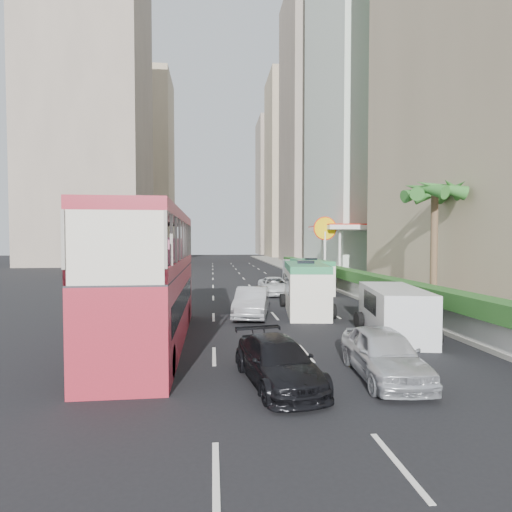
{
  "coord_description": "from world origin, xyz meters",
  "views": [
    {
      "loc": [
        -3.64,
        -15.56,
        3.94
      ],
      "look_at": [
        -1.5,
        4.0,
        3.2
      ],
      "focal_mm": 28.0,
      "sensor_mm": 36.0,
      "label": 1
    }
  ],
  "objects": [
    {
      "name": "car_silver_lane_b",
      "position": [
        1.24,
        -4.69,
        0.0
      ],
      "size": [
        1.99,
        4.32,
        1.43
      ],
      "primitive_type": "imported",
      "rotation": [
        0.0,
        0.0,
        -0.07
      ],
      "color": "silver",
      "rests_on": "ground"
    },
    {
      "name": "sidewalk",
      "position": [
        9.0,
        25.0,
        0.09
      ],
      "size": [
        6.0,
        120.0,
        0.18
      ],
      "primitive_type": "cube",
      "color": "#99968C",
      "rests_on": "ground"
    },
    {
      "name": "tower_left_b",
      "position": [
        -22.0,
        90.0,
        23.0
      ],
      "size": [
        16.0,
        16.0,
        46.0
      ],
      "primitive_type": "cube",
      "color": "tan",
      "rests_on": "ground"
    },
    {
      "name": "tower_mid",
      "position": [
        18.0,
        58.0,
        25.0
      ],
      "size": [
        16.0,
        16.0,
        50.0
      ],
      "primitive_type": "cube",
      "color": "#A1907F",
      "rests_on": "ground"
    },
    {
      "name": "panel_van_near",
      "position": [
        3.86,
        0.18,
        1.0
      ],
      "size": [
        2.89,
        5.29,
        2.0
      ],
      "primitive_type": "cube",
      "rotation": [
        0.0,
        0.0,
        -0.19
      ],
      "color": "silver",
      "rests_on": "ground"
    },
    {
      "name": "tower_stripe",
      "position": [
        18.0,
        34.0,
        29.0
      ],
      "size": [
        16.0,
        18.0,
        58.0
      ],
      "primitive_type": "cube",
      "color": "white",
      "rests_on": "ground"
    },
    {
      "name": "double_decker_bus",
      "position": [
        -6.0,
        0.0,
        2.53
      ],
      "size": [
        2.5,
        11.0,
        5.06
      ],
      "primitive_type": "cube",
      "color": "#AA2434",
      "rests_on": "ground"
    },
    {
      "name": "panel_van_far",
      "position": [
        4.51,
        21.97,
        1.03
      ],
      "size": [
        2.08,
        5.16,
        2.06
      ],
      "primitive_type": "cube",
      "rotation": [
        0.0,
        0.0,
        -0.0
      ],
      "color": "silver",
      "rests_on": "ground"
    },
    {
      "name": "car_silver_lane_a",
      "position": [
        -1.62,
        4.99,
        0.0
      ],
      "size": [
        2.42,
        4.79,
        1.51
      ],
      "primitive_type": "imported",
      "rotation": [
        0.0,
        0.0,
        -0.19
      ],
      "color": "silver",
      "rests_on": "ground"
    },
    {
      "name": "minibus_far",
      "position": [
        3.89,
        14.4,
        1.25
      ],
      "size": [
        2.2,
        5.73,
        2.49
      ],
      "primitive_type": "cube",
      "rotation": [
        0.0,
        0.0,
        0.06
      ],
      "color": "silver",
      "rests_on": "ground"
    },
    {
      "name": "car_black",
      "position": [
        -1.86,
        -4.84,
        0.0
      ],
      "size": [
        2.4,
        4.46,
        1.23
      ],
      "primitive_type": "imported",
      "rotation": [
        0.0,
        0.0,
        0.17
      ],
      "color": "black",
      "rests_on": "ground"
    },
    {
      "name": "kerb_wall",
      "position": [
        6.2,
        14.0,
        0.68
      ],
      "size": [
        0.3,
        44.0,
        1.0
      ],
      "primitive_type": "cube",
      "color": "silver",
      "rests_on": "sidewalk"
    },
    {
      "name": "ground_plane",
      "position": [
        0.0,
        0.0,
        0.0
      ],
      "size": [
        200.0,
        200.0,
        0.0
      ],
      "primitive_type": "plane",
      "color": "black",
      "rests_on": "ground"
    },
    {
      "name": "minibus_near",
      "position": [
        1.47,
        5.98,
        1.35
      ],
      "size": [
        2.84,
        6.33,
        2.71
      ],
      "primitive_type": "cube",
      "rotation": [
        0.0,
        0.0,
        -0.14
      ],
      "color": "silver",
      "rests_on": "ground"
    },
    {
      "name": "tower_far_b",
      "position": [
        17.0,
        104.0,
        20.0
      ],
      "size": [
        14.0,
        14.0,
        40.0
      ],
      "primitive_type": "cube",
      "color": "#A1907F",
      "rests_on": "ground"
    },
    {
      "name": "tower_far_a",
      "position": [
        17.0,
        82.0,
        22.0
      ],
      "size": [
        14.0,
        14.0,
        44.0
      ],
      "primitive_type": "cube",
      "color": "tan",
      "rests_on": "ground"
    },
    {
      "name": "shell_station",
      "position": [
        10.0,
        23.0,
        2.75
      ],
      "size": [
        6.5,
        8.0,
        5.5
      ],
      "primitive_type": "cube",
      "color": "silver",
      "rests_on": "ground"
    },
    {
      "name": "hedge",
      "position": [
        6.2,
        14.0,
        1.53
      ],
      "size": [
        1.1,
        44.0,
        0.7
      ],
      "primitive_type": "cube",
      "color": "#2D6626",
      "rests_on": "kerb_wall"
    },
    {
      "name": "van_asset",
      "position": [
        0.89,
        13.42,
        0.0
      ],
      "size": [
        2.18,
        4.57,
        1.26
      ],
      "primitive_type": "imported",
      "rotation": [
        0.0,
        0.0,
        -0.02
      ],
      "color": "silver",
      "rests_on": "ground"
    },
    {
      "name": "tower_left_a",
      "position": [
        -24.0,
        55.0,
        26.0
      ],
      "size": [
        18.0,
        18.0,
        52.0
      ],
      "primitive_type": "cube",
      "color": "#A1907F",
      "rests_on": "ground"
    },
    {
      "name": "palm_tree",
      "position": [
        7.8,
        4.0,
        3.38
      ],
      "size": [
        0.36,
        0.36,
        6.4
      ],
      "primitive_type": "cylinder",
      "color": "brown",
      "rests_on": "sidewalk"
    }
  ]
}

